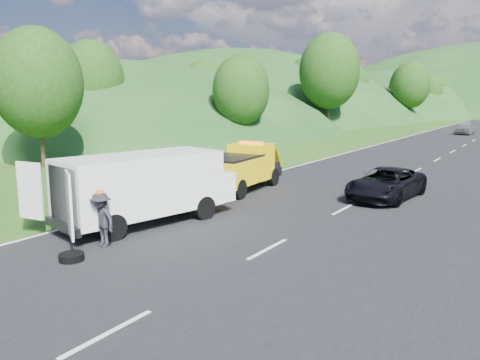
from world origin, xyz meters
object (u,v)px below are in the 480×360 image
Objects in this scene: white_van at (146,185)px; passing_suv at (385,199)px; tow_truck at (242,167)px; suitcase at (137,194)px; worker at (103,247)px; child at (201,212)px; woman at (178,202)px; spare_tire at (72,261)px.

passing_suv is at bearing 67.83° from white_van.
tow_truck is 1.13× the size of passing_suv.
suitcase is (-2.58, -4.38, -0.82)m from tow_truck.
child is at bearing 96.68° from worker.
tow_truck is 6.74m from passing_suv.
suitcase is at bearing -140.06° from passing_suv.
woman reaches higher than spare_tire.
suitcase is at bearing 131.13° from worker.
child is 8.31m from passing_suv.
worker reaches higher than passing_suv.
white_van is 10.90× the size of spare_tire.
worker reaches higher than suitcase.
suitcase is 0.12× the size of passing_suv.
tow_truck reaches higher than suitcase.
tow_truck reaches higher than child.
spare_tire is at bearing -77.17° from child.
worker is 0.34× the size of passing_suv.
suitcase is (-1.67, -0.79, 0.30)m from woman.
woman is at bearing 114.59° from worker.
white_van reaches higher than child.
worker is (1.30, -9.54, -1.12)m from tow_truck.
woman is 2.18m from child.
passing_suv reaches higher than child.
child reaches higher than spare_tire.
tow_truck is at bearing -158.43° from passing_suv.
worker is (2.21, -5.94, 0.00)m from woman.
child is 6.37m from spare_tire.
white_van is 4.36m from spare_tire.
spare_tire is (1.57, -10.83, -1.12)m from tow_truck.
tow_truck is 11.00m from spare_tire.
child is 0.22× the size of passing_suv.
woman is 0.96× the size of worker.
passing_suv reaches higher than spare_tire.
tow_truck is at bearing 98.24° from spare_tire.
child is 3.67m from suitcase.
woman reaches higher than passing_suv.
passing_suv is at bearing 11.02° from tow_truck.
worker is 2.43× the size of spare_tire.
child is at bearing 94.44° from spare_tire.
white_van is at bearing -91.60° from tow_truck.
tow_truck reaches higher than spare_tire.
passing_suv is (5.28, 6.41, 0.00)m from child.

